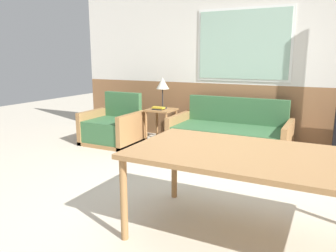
{
  "coord_description": "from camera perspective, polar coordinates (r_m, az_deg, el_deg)",
  "views": [
    {
      "loc": [
        0.96,
        -2.85,
        1.47
      ],
      "look_at": [
        -1.06,
        1.11,
        0.53
      ],
      "focal_mm": 35.0,
      "sensor_mm": 36.0,
      "label": 1
    }
  ],
  "objects": [
    {
      "name": "ground_plane",
      "position": [
        3.35,
        7.77,
        -14.21
      ],
      "size": [
        16.0,
        16.0,
        0.0
      ],
      "primitive_type": "plane",
      "color": "beige"
    },
    {
      "name": "table_lamp",
      "position": [
        5.69,
        -0.95,
        7.22
      ],
      "size": [
        0.22,
        0.22,
        0.53
      ],
      "color": "#262628",
      "rests_on": "side_table"
    },
    {
      "name": "couch",
      "position": [
        5.21,
        10.65,
        -1.85
      ],
      "size": [
        1.8,
        0.89,
        0.82
      ],
      "color": "#9E7042",
      "rests_on": "ground_plane"
    },
    {
      "name": "book_stack",
      "position": [
        5.6,
        -1.67,
        3.11
      ],
      "size": [
        0.22,
        0.16,
        0.04
      ],
      "color": "black",
      "rests_on": "side_table"
    },
    {
      "name": "dining_table",
      "position": [
        2.65,
        16.08,
        -5.96
      ],
      "size": [
        2.08,
        1.05,
        0.73
      ],
      "color": "#9E7042",
      "rests_on": "ground_plane"
    },
    {
      "name": "side_table",
      "position": [
        5.68,
        -1.17,
        1.74
      ],
      "size": [
        0.45,
        0.45,
        0.59
      ],
      "color": "#9E7042",
      "rests_on": "ground_plane"
    },
    {
      "name": "armchair",
      "position": [
        5.73,
        -9.58,
        -0.44
      ],
      "size": [
        0.88,
        0.8,
        0.85
      ],
      "rotation": [
        0.0,
        0.0,
        0.27
      ],
      "color": "#9E7042",
      "rests_on": "ground_plane"
    },
    {
      "name": "wall_back",
      "position": [
        5.57,
        17.08,
        10.36
      ],
      "size": [
        7.2,
        0.09,
        2.7
      ],
      "color": "#8E603D",
      "rests_on": "ground_plane"
    }
  ]
}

